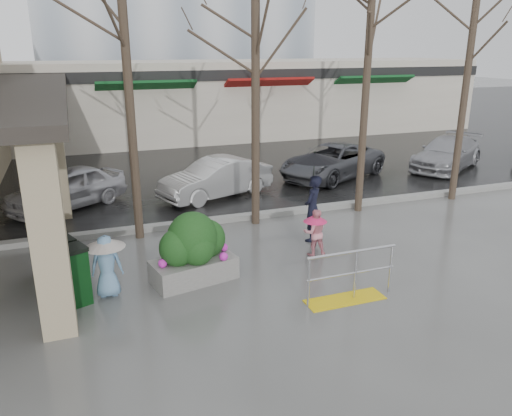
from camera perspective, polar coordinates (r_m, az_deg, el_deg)
ground at (r=10.50m, az=0.57°, el=-8.69°), size 120.00×120.00×0.00m
street_asphalt at (r=31.31m, az=-13.99°, el=8.79°), size 120.00×36.00×0.01m
curb at (r=13.99m, az=-5.23°, el=-1.46°), size 120.00×0.30×0.15m
canopy_slab at (r=16.88m, az=-25.77°, el=12.55°), size 2.80×18.00×0.25m
pillar_front at (r=8.81m, az=-22.64°, el=-3.13°), size 0.55×0.55×3.50m
pillar_back at (r=15.08m, az=-22.01°, el=5.33°), size 0.55×0.55×3.50m
storefront_row at (r=27.40m, az=-9.04°, el=12.10°), size 34.00×6.74×4.00m
handrail at (r=9.91m, az=10.54°, el=-8.31°), size 1.90×0.50×1.03m
tree_west at (r=12.45m, az=-14.85°, el=19.12°), size 3.20×3.20×6.80m
tree_midwest at (r=13.19m, az=-0.06°, el=20.23°), size 3.20×3.20×7.00m
tree_mideast at (r=14.65m, az=12.81°, el=18.12°), size 3.20×3.20×6.50m
tree_east at (r=16.80m, az=23.63°, el=18.85°), size 3.20×3.20×7.20m
woman at (r=12.43m, az=6.56°, el=2.27°), size 1.25×1.25×2.31m
child_pink at (r=11.74m, az=6.75°, el=-2.51°), size 0.64×0.56×1.13m
child_blue at (r=10.17m, az=-16.75°, el=-5.71°), size 0.79×0.79×1.26m
planter at (r=10.48m, az=-7.19°, el=-4.58°), size 1.87×1.20×1.51m
news_boxes at (r=10.83m, az=-21.65°, el=-5.79°), size 1.21×2.12×1.17m
car_a at (r=16.18m, az=-20.87°, el=2.15°), size 3.92×3.25×1.26m
car_b at (r=16.32m, az=-4.59°, el=3.42°), size 4.05×2.55×1.26m
car_c at (r=18.93m, az=8.71°, el=5.30°), size 4.99×3.84×1.26m
car_d at (r=21.60m, az=21.00°, el=5.88°), size 4.63×3.75×1.26m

